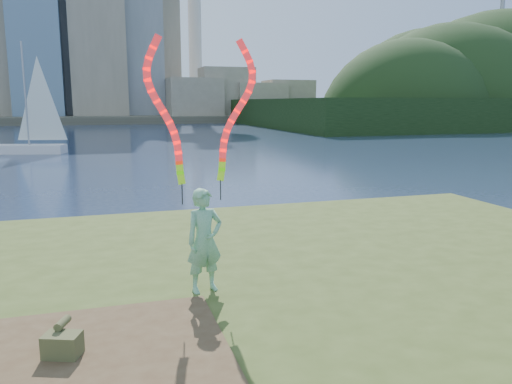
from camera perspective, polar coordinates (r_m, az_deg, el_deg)
name	(u,v)px	position (r m, az deg, el deg)	size (l,w,h in m)	color
ground	(219,301)	(9.19, -4.28, -12.28)	(320.00, 320.00, 0.00)	#1B2843
grassy_knoll	(256,341)	(7.03, -0.02, -16.62)	(20.00, 18.00, 0.80)	#3A4A1A
dirt_patch	(79,367)	(5.78, -19.62, -18.29)	(3.20, 3.00, 0.02)	#47331E
far_shore	(113,117)	(103.36, -16.07, 8.19)	(320.00, 40.00, 1.20)	#4B4637
wooded_hill	(491,123)	(91.87, 25.24, 7.14)	(78.00, 50.00, 63.00)	black
woman_with_ribbons	(203,194)	(7.11, -6.08, -0.21)	(1.94, 0.62, 3.91)	#17793C
canvas_bag	(63,344)	(5.98, -21.24, -15.89)	(0.45, 0.50, 0.36)	#494827
sailboat	(32,135)	(38.06, -24.20, 5.99)	(5.05, 2.64, 7.61)	white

